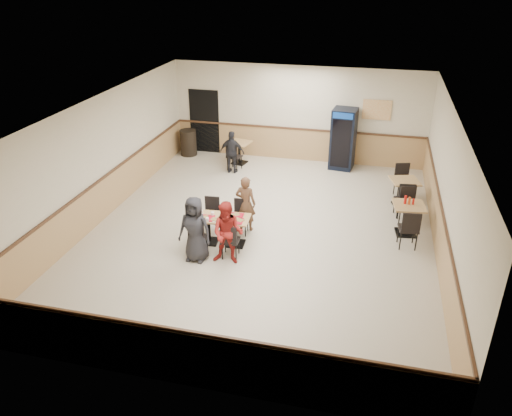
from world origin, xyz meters
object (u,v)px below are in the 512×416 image
(diner_woman_left, at_px, (195,229))
(diner_man_opposite, at_px, (246,203))
(lone_diner, at_px, (232,152))
(trash_bin, at_px, (188,143))
(side_table_far, at_px, (404,189))
(pepsi_cooler, at_px, (343,139))
(side_table_near, at_px, (408,215))
(back_table, at_px, (239,149))
(diner_woman_right, at_px, (228,233))
(main_table, at_px, (222,226))

(diner_woman_left, distance_m, diner_man_opposite, 1.71)
(lone_diner, distance_m, trash_bin, 2.18)
(side_table_far, xyz_separation_m, pepsi_cooler, (-1.80, 2.38, 0.44))
(lone_diner, xyz_separation_m, side_table_near, (5.05, -2.71, -0.15))
(back_table, bearing_deg, diner_woman_left, -83.87)
(diner_man_opposite, xyz_separation_m, side_table_far, (3.68, 2.20, -0.19))
(back_table, bearing_deg, diner_woman_right, -76.90)
(back_table, bearing_deg, lone_diner, -90.00)
(main_table, height_order, lone_diner, lone_diner)
(diner_woman_left, height_order, diner_woman_right, diner_woman_left)
(diner_woman_left, distance_m, pepsi_cooler, 6.66)
(lone_diner, height_order, pepsi_cooler, pepsi_cooler)
(diner_woman_left, xyz_separation_m, back_table, (-0.62, 5.75, -0.26))
(side_table_near, relative_size, trash_bin, 0.93)
(side_table_near, xyz_separation_m, trash_bin, (-6.89, 3.86, -0.08))
(main_table, xyz_separation_m, diner_woman_right, (0.36, -0.73, 0.26))
(pepsi_cooler, bearing_deg, main_table, -106.36)
(side_table_far, bearing_deg, main_table, -143.47)
(main_table, distance_m, diner_woman_left, 0.90)
(diner_woman_right, xyz_separation_m, pepsi_cooler, (1.86, 6.09, 0.23))
(lone_diner, relative_size, side_table_far, 1.52)
(diner_man_opposite, bearing_deg, side_table_far, -146.19)
(side_table_far, distance_m, trash_bin, 7.22)
(main_table, distance_m, diner_woman_right, 0.86)
(diner_man_opposite, height_order, trash_bin, diner_man_opposite)
(trash_bin, bearing_deg, main_table, -62.16)
(side_table_far, bearing_deg, pepsi_cooler, 127.14)
(main_table, distance_m, diner_man_opposite, 0.89)
(diner_woman_right, bearing_deg, trash_bin, 115.92)
(lone_diner, bearing_deg, diner_woman_right, 107.51)
(diner_man_opposite, height_order, back_table, diner_man_opposite)
(diner_woman_right, bearing_deg, diner_man_opposite, 88.82)
(lone_diner, relative_size, trash_bin, 1.53)
(main_table, distance_m, side_table_far, 5.01)
(diner_woman_left, height_order, side_table_far, diner_woman_left)
(diner_woman_right, distance_m, side_table_far, 5.22)
(side_table_near, xyz_separation_m, pepsi_cooler, (-1.86, 3.90, 0.43))
(diner_woman_right, relative_size, side_table_far, 1.65)
(diner_woman_left, relative_size, side_table_far, 1.72)
(main_table, xyz_separation_m, lone_diner, (-0.96, 4.17, 0.21))
(main_table, bearing_deg, trash_bin, 113.91)
(lone_diner, distance_m, side_table_far, 5.13)
(main_table, bearing_deg, side_table_near, 15.67)
(diner_man_opposite, bearing_deg, trash_bin, -52.27)
(diner_man_opposite, distance_m, side_table_near, 3.80)
(diner_woman_left, height_order, diner_man_opposite, diner_woman_left)
(pepsi_cooler, bearing_deg, diner_man_opposite, -106.11)
(diner_man_opposite, xyz_separation_m, lone_diner, (-1.31, 3.39, -0.03))
(main_table, relative_size, pepsi_cooler, 0.69)
(back_table, height_order, trash_bin, trash_bin)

